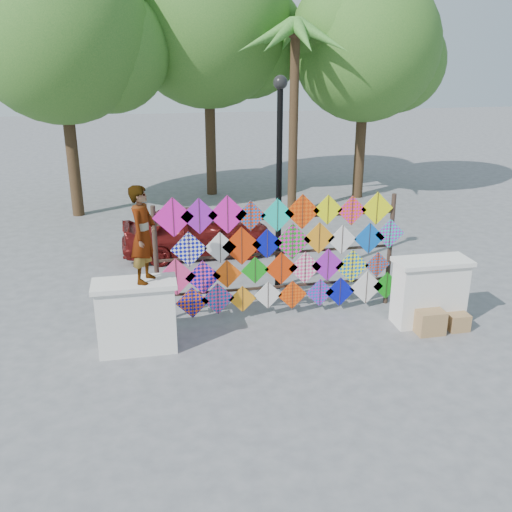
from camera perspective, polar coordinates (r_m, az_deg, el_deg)
name	(u,v)px	position (r m, az deg, el deg)	size (l,w,h in m)	color
ground	(287,330)	(10.69, 3.10, -7.44)	(80.00, 80.00, 0.00)	gray
parapet_left	(136,316)	(9.94, -11.86, -5.88)	(1.40, 0.65, 1.28)	white
parapet_right	(430,291)	(11.19, 16.97, -3.37)	(1.40, 0.65, 1.28)	white
kite_rack	(281,255)	(10.85, 2.48, 0.15)	(4.87, 0.24, 2.46)	#31231B
tree_west	(63,33)	(18.33, -18.76, 20.38)	(5.85, 5.20, 8.01)	#4A381F
tree_mid	(211,23)	(20.40, -4.57, 22.24)	(6.30, 5.60, 8.61)	#4A381F
tree_east	(368,48)	(20.18, 11.17, 19.74)	(5.40, 4.80, 7.42)	#4A381F
palm_tree	(295,49)	(17.81, 3.93, 19.97)	(3.62, 3.62, 5.83)	#4A381F
vendor_woman	(143,234)	(9.42, -11.23, 2.14)	(0.59, 0.39, 1.62)	#99999E
sedan	(197,231)	(14.42, -5.90, 2.54)	(1.50, 3.73, 1.27)	#5F1110
lamppost	(279,166)	(11.73, 2.34, 8.99)	(0.28, 0.28, 4.46)	black
cardboard_box_near	(429,321)	(10.99, 16.89, -6.23)	(0.50, 0.45, 0.45)	tan
cardboard_box_far	(457,321)	(11.29, 19.47, -6.17)	(0.38, 0.35, 0.32)	tan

